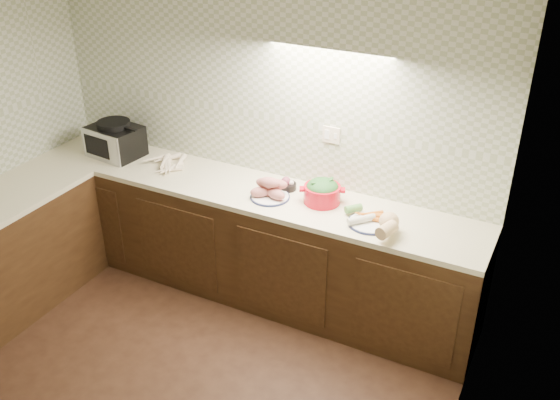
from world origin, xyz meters
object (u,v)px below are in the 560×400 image
at_px(dutch_oven, 322,191).
at_px(sweet_potato_plate, 270,190).
at_px(onion_bowl, 287,185).
at_px(veg_plate, 378,220).
at_px(parsnip_pile, 169,164).
at_px(toaster_oven, 115,140).

bearing_deg(dutch_oven, sweet_potato_plate, 172.26).
height_order(sweet_potato_plate, onion_bowl, sweet_potato_plate).
relative_size(dutch_oven, veg_plate, 0.73).
relative_size(parsnip_pile, dutch_oven, 1.11).
bearing_deg(toaster_oven, parsnip_pile, 5.92).
height_order(parsnip_pile, veg_plate, veg_plate).
distance_m(parsnip_pile, onion_bowl, 1.00).
bearing_deg(toaster_oven, sweet_potato_plate, 3.67).
height_order(sweet_potato_plate, dutch_oven, dutch_oven).
relative_size(sweet_potato_plate, onion_bowl, 2.20).
xyz_separation_m(parsnip_pile, veg_plate, (1.77, -0.11, 0.02)).
relative_size(onion_bowl, dutch_oven, 0.38).
bearing_deg(parsnip_pile, dutch_oven, 1.50).
height_order(toaster_oven, sweet_potato_plate, toaster_oven).
relative_size(parsnip_pile, onion_bowl, 2.92).
height_order(parsnip_pile, onion_bowl, onion_bowl).
xyz_separation_m(parsnip_pile, dutch_oven, (1.30, 0.03, 0.06)).
bearing_deg(onion_bowl, dutch_oven, -12.51).
height_order(toaster_oven, veg_plate, toaster_oven).
bearing_deg(onion_bowl, toaster_oven, -176.35).
height_order(onion_bowl, dutch_oven, dutch_oven).
xyz_separation_m(toaster_oven, parsnip_pile, (0.53, -0.01, -0.11)).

